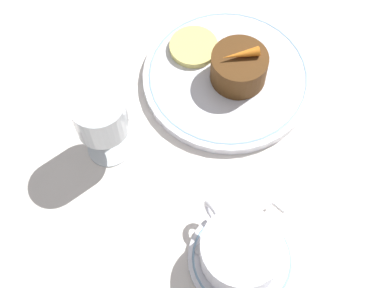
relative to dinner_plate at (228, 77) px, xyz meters
The scene contains 10 objects.
ground_plane 0.06m from the dinner_plate, 123.01° to the left, with size 3.00×3.00×0.00m, color white.
dinner_plate is the anchor object (origin of this frame).
saucer 0.28m from the dinner_plate, 147.83° to the left, with size 0.14×0.14×0.01m.
coffee_cup 0.28m from the dinner_plate, 147.03° to the left, with size 0.13×0.10×0.05m.
spoon 0.24m from the dinner_plate, 143.43° to the left, with size 0.02×0.12×0.00m.
wine_glass 0.22m from the dinner_plate, 90.03° to the left, with size 0.07×0.07×0.12m.
fork 0.19m from the dinner_plate, behind, with size 0.06×0.19×0.01m.
dessert_cake 0.03m from the dinner_plate, 141.96° to the right, with size 0.08×0.08×0.05m.
carrot_garnish 0.06m from the dinner_plate, 141.96° to the right, with size 0.03×0.05×0.01m.
pineapple_slice 0.07m from the dinner_plate, 12.80° to the left, with size 0.07×0.07×0.01m.
Camera 1 is at (-0.32, 0.25, 0.67)m, focal length 50.00 mm.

